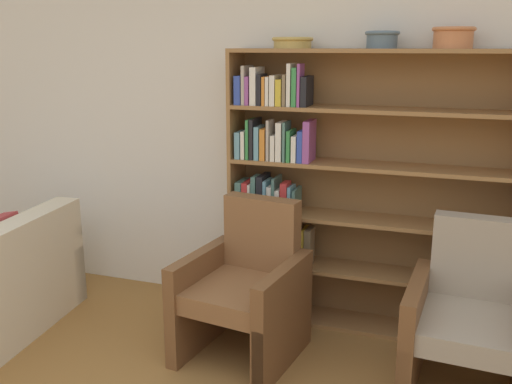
% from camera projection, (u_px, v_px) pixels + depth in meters
% --- Properties ---
extents(wall_back, '(12.00, 0.06, 2.75)m').
position_uv_depth(wall_back, '(290.00, 115.00, 3.87)').
color(wall_back, silver).
rests_on(wall_back, ground).
extents(bookshelf, '(1.83, 0.30, 1.82)m').
position_uv_depth(bookshelf, '(338.00, 194.00, 3.71)').
color(bookshelf, olive).
rests_on(bookshelf, ground).
extents(bowl_terracotta, '(0.26, 0.26, 0.07)m').
position_uv_depth(bowl_terracotta, '(293.00, 42.00, 3.56)').
color(bowl_terracotta, tan).
rests_on(bowl_terracotta, bookshelf).
extents(bowl_brass, '(0.21, 0.21, 0.10)m').
position_uv_depth(bowl_brass, '(382.00, 39.00, 3.38)').
color(bowl_brass, slate).
rests_on(bowl_brass, bookshelf).
extents(bowl_cream, '(0.24, 0.24, 0.12)m').
position_uv_depth(bowl_cream, '(453.00, 36.00, 3.25)').
color(bowl_cream, '#C67547').
rests_on(bowl_cream, bookshelf).
extents(armchair_leather, '(0.73, 0.76, 0.93)m').
position_uv_depth(armchair_leather, '(245.00, 290.00, 3.43)').
color(armchair_leather, brown).
rests_on(armchair_leather, ground).
extents(armchair_cushioned, '(0.68, 0.72, 0.93)m').
position_uv_depth(armchair_cushioned, '(470.00, 322.00, 3.03)').
color(armchair_cushioned, brown).
rests_on(armchair_cushioned, ground).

